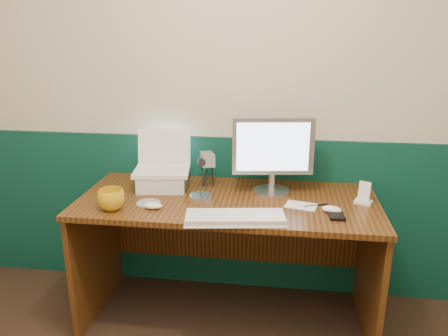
# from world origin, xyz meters

# --- Properties ---
(back_wall) EXTENTS (3.50, 0.04, 2.50)m
(back_wall) POSITION_xyz_m (0.00, 1.75, 1.25)
(back_wall) COLOR beige
(back_wall) RESTS_ON ground
(wainscot) EXTENTS (3.48, 0.02, 1.00)m
(wainscot) POSITION_xyz_m (0.00, 1.74, 0.50)
(wainscot) COLOR #083529
(wainscot) RESTS_ON ground
(desk) EXTENTS (1.60, 0.70, 0.75)m
(desk) POSITION_xyz_m (-0.03, 1.38, 0.38)
(desk) COLOR #341D09
(desk) RESTS_ON ground
(laptop_riser) EXTENTS (0.30, 0.26, 0.09)m
(laptop_riser) POSITION_xyz_m (-0.43, 1.49, 0.80)
(laptop_riser) COLOR silver
(laptop_riser) RESTS_ON desk
(laptop) EXTENTS (0.34, 0.28, 0.26)m
(laptop) POSITION_xyz_m (-0.43, 1.49, 0.97)
(laptop) COLOR white
(laptop) RESTS_ON laptop_riser
(monitor) EXTENTS (0.45, 0.19, 0.44)m
(monitor) POSITION_xyz_m (0.20, 1.50, 0.97)
(monitor) COLOR #ACADB1
(monitor) RESTS_ON desk
(keyboard) EXTENTS (0.49, 0.22, 0.03)m
(keyboard) POSITION_xyz_m (0.04, 1.10, 0.76)
(keyboard) COLOR silver
(keyboard) RESTS_ON desk
(mouse_right) EXTENTS (0.11, 0.08, 0.03)m
(mouse_right) POSITION_xyz_m (0.50, 1.26, 0.77)
(mouse_right) COLOR white
(mouse_right) RESTS_ON desk
(mouse_left) EXTENTS (0.10, 0.06, 0.03)m
(mouse_left) POSITION_xyz_m (-0.39, 1.19, 0.77)
(mouse_left) COLOR white
(mouse_left) RESTS_ON desk
(mug) EXTENTS (0.18, 0.18, 0.11)m
(mug) POSITION_xyz_m (-0.60, 1.15, 0.80)
(mug) COLOR gold
(mug) RESTS_ON desk
(camcorder) EXTENTS (0.13, 0.16, 0.21)m
(camcorder) POSITION_xyz_m (-0.17, 1.55, 0.85)
(camcorder) COLOR #B8B9BD
(camcorder) RESTS_ON desk
(cd_spindle) EXTENTS (0.12, 0.12, 0.03)m
(cd_spindle) POSITION_xyz_m (-0.18, 1.34, 0.76)
(cd_spindle) COLOR silver
(cd_spindle) RESTS_ON desk
(cd_loose_a) EXTENTS (0.13, 0.13, 0.00)m
(cd_loose_a) POSITION_xyz_m (-0.44, 1.26, 0.75)
(cd_loose_a) COLOR silver
(cd_loose_a) RESTS_ON desk
(pen) EXTENTS (0.13, 0.06, 0.01)m
(pen) POSITION_xyz_m (0.43, 1.34, 0.75)
(pen) COLOR black
(pen) RESTS_ON desk
(papers) EXTENTS (0.18, 0.14, 0.00)m
(papers) POSITION_xyz_m (0.35, 1.33, 0.75)
(papers) COLOR silver
(papers) RESTS_ON desk
(dock) EXTENTS (0.11, 0.09, 0.02)m
(dock) POSITION_xyz_m (0.68, 1.41, 0.76)
(dock) COLOR white
(dock) RESTS_ON desk
(music_player) EXTENTS (0.07, 0.05, 0.10)m
(music_player) POSITION_xyz_m (0.68, 1.41, 0.82)
(music_player) COLOR white
(music_player) RESTS_ON dock
(pda) EXTENTS (0.08, 0.13, 0.01)m
(pda) POSITION_xyz_m (0.52, 1.22, 0.76)
(pda) COLOR black
(pda) RESTS_ON desk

